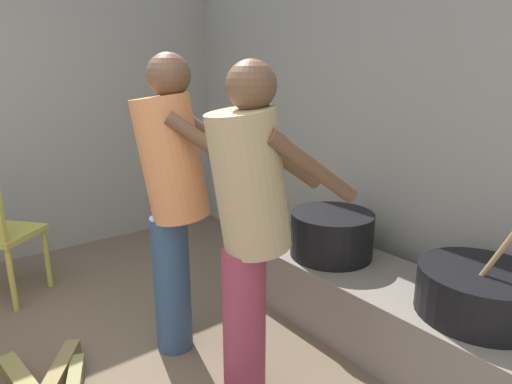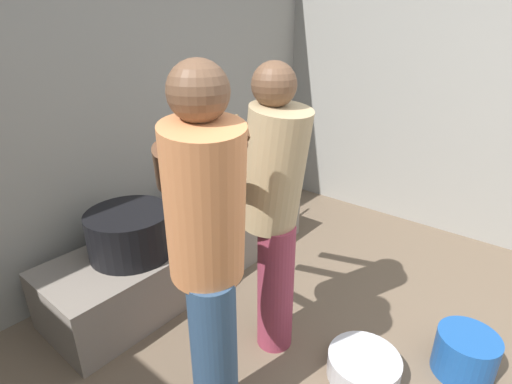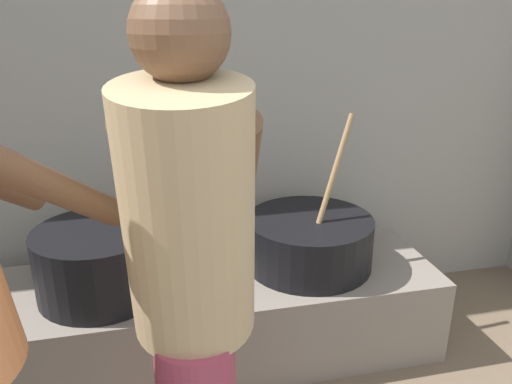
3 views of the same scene
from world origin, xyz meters
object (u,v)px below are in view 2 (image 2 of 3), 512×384
Objects in this scene: bucket_blue_plastic at (465,354)px; metal_mixing_bowl at (364,366)px; cook_in_orange_shirt at (207,245)px; cook_in_tan_shirt at (273,200)px; cooking_pot_secondary at (131,233)px; cooking_pot_main at (228,190)px.

metal_mixing_bowl is at bearing 132.43° from bucket_blue_plastic.
bucket_blue_plastic is at bearing -40.33° from cook_in_orange_shirt.
metal_mixing_bowl is at bearing -35.37° from cook_in_orange_shirt.
cook_in_orange_shirt reaches higher than metal_mixing_bowl.
cook_in_orange_shirt is (-0.54, -0.09, 0.03)m from cook_in_tan_shirt.
cooking_pot_secondary is at bearing 75.66° from cook_in_orange_shirt.
cooking_pot_main reaches higher than cooking_pot_secondary.
bucket_blue_plastic is at bearing -67.32° from cooking_pot_secondary.
cook_in_tan_shirt is at bearing 99.49° from metal_mixing_bowl.
cooking_pot_secondary is 1.06m from cook_in_orange_shirt.
cook_in_tan_shirt is 5.10× the size of bucket_blue_plastic.
metal_mixing_bowl is at bearing -109.79° from cooking_pot_main.
cooking_pot_main is 2.22× the size of bucket_blue_plastic.
cooking_pot_secondary is at bearing 109.23° from cook_in_tan_shirt.
cook_in_tan_shirt is at bearing 115.71° from bucket_blue_plastic.
cooking_pot_secondary reaches higher than metal_mixing_bowl.
cook_in_tan_shirt reaches higher than bucket_blue_plastic.
cooking_pot_main is at bearing 2.28° from cooking_pot_secondary.
cooking_pot_secondary is 1.68× the size of bucket_blue_plastic.
cook_in_orange_shirt reaches higher than cooking_pot_secondary.
cook_in_tan_shirt is 0.99m from metal_mixing_bowl.
cook_in_orange_shirt is at bearing -139.37° from cooking_pot_main.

